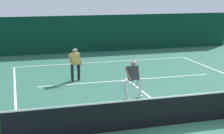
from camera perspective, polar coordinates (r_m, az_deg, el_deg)
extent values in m
plane|color=#2E664F|center=(12.21, 11.75, -9.12)|extent=(80.00, 80.00, 0.00)
cube|color=white|center=(21.78, -1.25, 0.85)|extent=(11.01, 0.10, 0.01)
cube|color=white|center=(17.47, 2.62, -2.16)|extent=(8.98, 0.10, 0.01)
cube|color=white|center=(14.94, 6.07, -4.81)|extent=(0.10, 6.40, 0.01)
cube|color=black|center=(12.04, 11.85, -6.96)|extent=(11.88, 0.02, 0.98)
cube|color=white|center=(11.88, 11.96, -4.63)|extent=(11.88, 0.03, 0.05)
cylinder|color=silver|center=(14.63, 4.68, -3.49)|extent=(0.29, 0.20, 0.84)
cylinder|color=silver|center=(14.26, 2.23, -3.89)|extent=(0.35, 0.22, 0.84)
ellipsoid|color=white|center=(14.73, 4.65, -4.87)|extent=(0.28, 0.16, 0.09)
ellipsoid|color=white|center=(14.37, 2.21, -5.30)|extent=(0.28, 0.16, 0.09)
cube|color=#2D3338|center=(14.25, 3.51, -0.97)|extent=(0.49, 0.42, 0.61)
cylinder|color=#9E704C|center=(14.39, 4.31, -0.96)|extent=(0.19, 0.13, 0.64)
cylinder|color=#9E704C|center=(14.14, 2.69, -1.18)|extent=(0.20, 0.47, 0.56)
sphere|color=#9E704C|center=(14.16, 3.53, 0.67)|extent=(0.22, 0.22, 0.22)
cylinder|color=white|center=(14.15, 3.53, 0.83)|extent=(0.29, 0.29, 0.04)
cylinder|color=black|center=(13.96, 3.03, -2.31)|extent=(0.09, 0.26, 0.03)
torus|color=black|center=(13.69, 3.78, -2.63)|extent=(0.29, 0.09, 0.29)
cylinder|color=black|center=(17.43, -5.51, -0.85)|extent=(0.18, 0.18, 0.83)
cylinder|color=black|center=(17.30, -6.58, -0.98)|extent=(0.18, 0.18, 0.83)
ellipsoid|color=white|center=(17.52, -5.49, -2.02)|extent=(0.28, 0.16, 0.09)
ellipsoid|color=white|center=(17.39, -6.55, -2.15)|extent=(0.28, 0.16, 0.09)
cube|color=#E5B24C|center=(17.22, -6.10, 1.36)|extent=(0.47, 0.32, 0.58)
cylinder|color=#9E704C|center=(17.31, -5.37, 1.35)|extent=(0.27, 0.15, 0.64)
cylinder|color=#9E704C|center=(17.13, -6.83, 1.19)|extent=(0.21, 0.53, 0.51)
sphere|color=#9E704C|center=(17.14, -6.13, 2.72)|extent=(0.22, 0.22, 0.22)
cylinder|color=white|center=(17.13, -6.13, 2.85)|extent=(0.28, 0.28, 0.04)
cylinder|color=black|center=(16.93, -6.65, 0.30)|extent=(0.09, 0.26, 0.03)
torus|color=black|center=(16.63, -6.22, 0.07)|extent=(0.29, 0.09, 0.29)
sphere|color=#D1E033|center=(18.20, -1.65, -1.45)|extent=(0.07, 0.07, 0.07)
cube|color=#0A3425|center=(25.16, -3.45, 5.50)|extent=(22.13, 0.12, 2.66)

